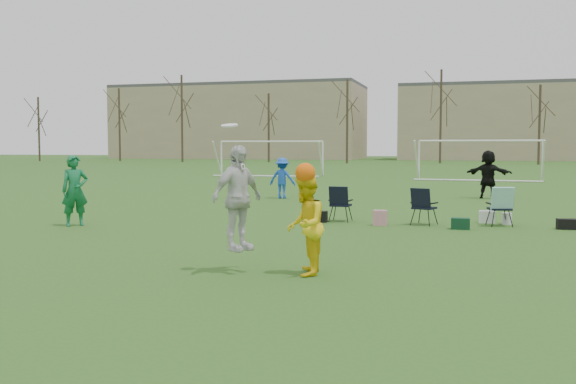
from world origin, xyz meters
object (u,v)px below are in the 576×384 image
(goal_left, at_px, (271,148))
(goal_mid, at_px, (479,149))
(fielder_black, at_px, (488,174))
(fielder_green_near, at_px, (75,191))
(fielder_blue, at_px, (282,178))
(center_contest, at_px, (273,211))

(goal_left, relative_size, goal_mid, 1.00)
(fielder_black, distance_m, goal_left, 21.95)
(goal_left, distance_m, goal_mid, 14.14)
(goal_mid, bearing_deg, fielder_green_near, -107.08)
(fielder_green_near, relative_size, fielder_black, 0.96)
(fielder_black, height_order, goal_left, goal_left)
(fielder_blue, height_order, goal_mid, goal_mid)
(goal_mid, bearing_deg, goal_left, 175.87)
(center_contest, relative_size, goal_left, 0.33)
(center_contest, xyz_separation_m, goal_mid, (3.60, 31.42, 0.91))
(fielder_green_near, distance_m, center_contest, 8.16)
(fielder_blue, relative_size, goal_left, 0.22)
(fielder_green_near, bearing_deg, goal_mid, 23.99)
(fielder_green_near, bearing_deg, fielder_black, 4.08)
(fielder_green_near, height_order, fielder_black, fielder_black)
(fielder_green_near, distance_m, goal_left, 29.08)
(fielder_black, height_order, center_contest, center_contest)
(fielder_green_near, distance_m, fielder_black, 15.99)
(center_contest, distance_m, goal_mid, 31.64)
(goal_left, bearing_deg, fielder_black, -54.83)
(center_contest, bearing_deg, fielder_green_near, 145.72)
(fielder_blue, xyz_separation_m, fielder_black, (7.81, 2.19, 0.15))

